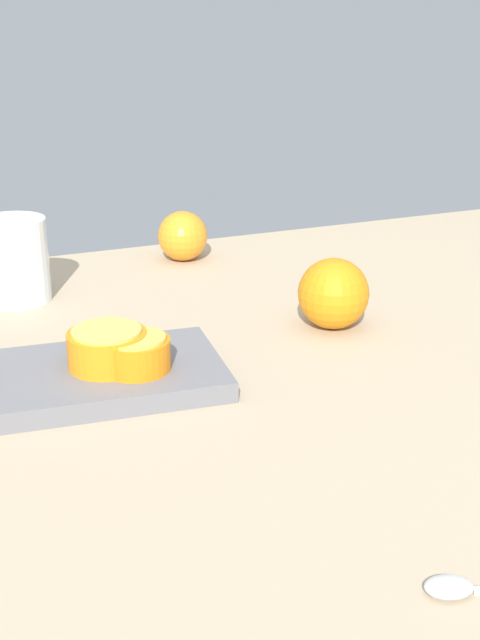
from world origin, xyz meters
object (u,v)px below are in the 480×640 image
at_px(second_glass, 14,263).
at_px(loose_orange_3, 183,236).
at_px(orange_half_0, 136,353).
at_px(orange_half_1, 107,348).
at_px(loose_orange_2, 333,294).
at_px(cutting_board, 91,377).

distance_m(second_glass, loose_orange_3, 0.26).
relative_size(second_glass, loose_orange_3, 1.45).
bearing_deg(loose_orange_3, orange_half_0, -114.68).
bearing_deg(orange_half_1, loose_orange_2, 10.86).
bearing_deg(cutting_board, loose_orange_3, 59.22).
bearing_deg(loose_orange_2, cutting_board, -169.95).
relative_size(orange_half_0, loose_orange_2, 0.83).
height_order(second_glass, orange_half_0, second_glass).
bearing_deg(loose_orange_3, loose_orange_2, -76.35).
bearing_deg(second_glass, orange_half_1, -80.46).
bearing_deg(cutting_board, orange_half_0, -24.72).
distance_m(second_glass, orange_half_1, 0.29).
height_order(second_glass, loose_orange_2, second_glass).
xyz_separation_m(second_glass, orange_half_1, (0.05, -0.28, -0.01)).
xyz_separation_m(cutting_board, loose_orange_2, (0.29, 0.05, 0.03)).
relative_size(second_glass, cutting_board, 0.41).
distance_m(orange_half_0, loose_orange_3, 0.42).
bearing_deg(orange_half_1, cutting_board, 177.07).
height_order(second_glass, loose_orange_3, second_glass).
xyz_separation_m(loose_orange_2, loose_orange_3, (-0.08, 0.31, -0.01)).
distance_m(cutting_board, orange_half_1, 0.03).
height_order(orange_half_0, loose_orange_2, loose_orange_2).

